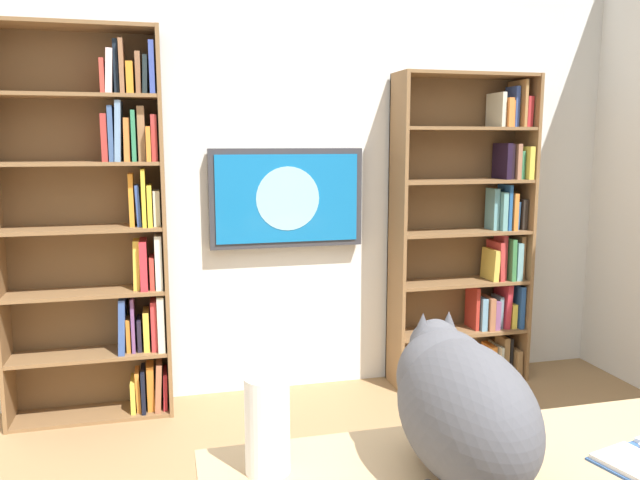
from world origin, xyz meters
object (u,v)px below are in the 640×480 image
object	(u,v)px
bookshelf_left	(476,236)
cat	(458,401)
bookshelf_right	(105,226)
wall_mounted_tv	(287,198)
paper_towel_roll	(267,425)

from	to	relation	value
bookshelf_left	cat	xyz separation A→B (m)	(1.29, 2.35, -0.01)
bookshelf_right	cat	xyz separation A→B (m)	(-0.99, 2.35, -0.15)
bookshelf_left	wall_mounted_tv	world-z (taller)	bookshelf_left
bookshelf_left	cat	distance (m)	2.68
bookshelf_right	wall_mounted_tv	world-z (taller)	bookshelf_right
bookshelf_right	paper_towel_roll	distance (m)	2.31
wall_mounted_tv	cat	xyz separation A→B (m)	(0.06, 2.43, -0.28)
cat	bookshelf_right	bearing A→B (deg)	-67.13
cat	bookshelf_left	bearing A→B (deg)	-118.73
bookshelf_left	cat	bearing A→B (deg)	61.27
bookshelf_right	paper_towel_roll	size ratio (longest dim) A/B	8.98
bookshelf_left	cat	world-z (taller)	bookshelf_left
bookshelf_left	wall_mounted_tv	bearing A→B (deg)	-3.87
cat	wall_mounted_tv	bearing A→B (deg)	-91.37
bookshelf_left	cat	size ratio (longest dim) A/B	3.17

